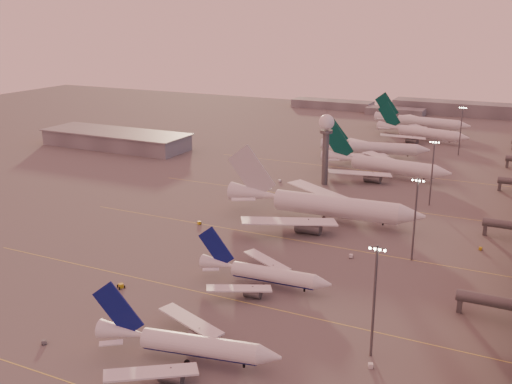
% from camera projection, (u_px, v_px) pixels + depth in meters
% --- Properties ---
extents(ground, '(700.00, 700.00, 0.00)m').
position_uv_depth(ground, '(145.00, 300.00, 150.18)').
color(ground, '#605D5D').
rests_on(ground, ground).
extents(taxiway_markings, '(180.00, 185.25, 0.02)m').
position_uv_depth(taxiway_markings, '(331.00, 245.00, 185.91)').
color(taxiway_markings, '#E6D751').
rests_on(taxiway_markings, ground).
extents(hangar, '(82.00, 27.00, 8.50)m').
position_uv_depth(hangar, '(116.00, 139.00, 319.69)').
color(hangar, slate).
rests_on(hangar, ground).
extents(radar_tower, '(6.40, 6.40, 31.10)m').
position_uv_depth(radar_tower, '(326.00, 135.00, 245.48)').
color(radar_tower, '#525559').
rests_on(radar_tower, ground).
extents(mast_a, '(3.60, 0.56, 25.00)m').
position_uv_depth(mast_a, '(374.00, 297.00, 122.00)').
color(mast_a, '#525559').
rests_on(mast_a, ground).
extents(mast_b, '(3.60, 0.56, 25.00)m').
position_uv_depth(mast_b, '(415.00, 216.00, 170.66)').
color(mast_b, '#525559').
rests_on(mast_b, ground).
extents(mast_c, '(3.60, 0.56, 25.00)m').
position_uv_depth(mast_c, '(432.00, 170.00, 220.15)').
color(mast_c, '#525559').
rests_on(mast_c, ground).
extents(mast_d, '(3.60, 0.56, 25.00)m').
position_uv_depth(mast_d, '(461.00, 129.00, 298.55)').
color(mast_d, '#525559').
rests_on(mast_d, ground).
extents(distant_horizon, '(165.00, 37.50, 9.00)m').
position_uv_depth(distant_horizon, '(418.00, 108.00, 428.18)').
color(distant_horizon, slate).
rests_on(distant_horizon, ground).
extents(narrowbody_near, '(40.67, 32.18, 16.01)m').
position_uv_depth(narrowbody_near, '(187.00, 347.00, 123.13)').
color(narrowbody_near, white).
rests_on(narrowbody_near, ground).
extents(narrowbody_mid, '(37.53, 29.91, 14.66)m').
position_uv_depth(narrowbody_mid, '(264.00, 276.00, 157.15)').
color(narrowbody_mid, white).
rests_on(narrowbody_mid, ground).
extents(widebody_white, '(70.51, 56.38, 24.79)m').
position_uv_depth(widebody_white, '(323.00, 209.00, 205.99)').
color(widebody_white, white).
rests_on(widebody_white, ground).
extents(greentail_a, '(59.86, 48.12, 21.76)m').
position_uv_depth(greentail_a, '(384.00, 168.00, 262.24)').
color(greentail_a, white).
rests_on(greentail_a, ground).
extents(greentail_b, '(53.67, 42.89, 19.75)m').
position_uv_depth(greentail_b, '(375.00, 150.00, 298.14)').
color(greentail_b, white).
rests_on(greentail_b, ground).
extents(greentail_c, '(54.19, 43.25, 20.04)m').
position_uv_depth(greentail_c, '(422.00, 135.00, 335.88)').
color(greentail_c, white).
rests_on(greentail_c, ground).
extents(greentail_d, '(59.89, 48.12, 21.79)m').
position_uv_depth(greentail_d, '(421.00, 124.00, 365.40)').
color(greentail_d, white).
rests_on(greentail_d, ground).
extents(gsv_truck_a, '(5.06, 4.68, 2.05)m').
position_uv_depth(gsv_truck_a, '(46.00, 340.00, 130.05)').
color(gsv_truck_a, '#5D6062').
rests_on(gsv_truck_a, ground).
extents(gsv_catering_a, '(5.23, 3.57, 3.94)m').
position_uv_depth(gsv_catering_a, '(372.00, 360.00, 121.01)').
color(gsv_catering_a, silver).
rests_on(gsv_catering_a, ground).
extents(gsv_tug_mid, '(4.61, 4.13, 1.13)m').
position_uv_depth(gsv_tug_mid, '(121.00, 286.00, 156.67)').
color(gsv_tug_mid, gold).
rests_on(gsv_tug_mid, ground).
extents(gsv_truck_b, '(6.09, 3.49, 2.32)m').
position_uv_depth(gsv_truck_b, '(353.00, 254.00, 175.57)').
color(gsv_truck_b, silver).
rests_on(gsv_truck_b, ground).
extents(gsv_truck_c, '(4.77, 5.76, 2.26)m').
position_uv_depth(gsv_truck_c, '(200.00, 221.00, 203.77)').
color(gsv_truck_c, gold).
rests_on(gsv_truck_c, ground).
extents(gsv_catering_b, '(4.57, 2.55, 3.57)m').
position_uv_depth(gsv_catering_b, '(482.00, 245.00, 181.35)').
color(gsv_catering_b, gold).
rests_on(gsv_catering_b, ground).
extents(gsv_tug_far, '(2.42, 3.34, 0.86)m').
position_uv_depth(gsv_tug_far, '(344.00, 201.00, 227.21)').
color(gsv_tug_far, silver).
rests_on(gsv_tug_far, ground).
extents(gsv_truck_d, '(3.86, 5.58, 2.13)m').
position_uv_depth(gsv_truck_d, '(280.00, 179.00, 254.86)').
color(gsv_truck_d, silver).
rests_on(gsv_truck_d, ground).
extents(gsv_tug_hangar, '(3.67, 3.27, 0.90)m').
position_uv_depth(gsv_tug_hangar, '(417.00, 173.00, 267.64)').
color(gsv_tug_hangar, gold).
rests_on(gsv_tug_hangar, ground).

